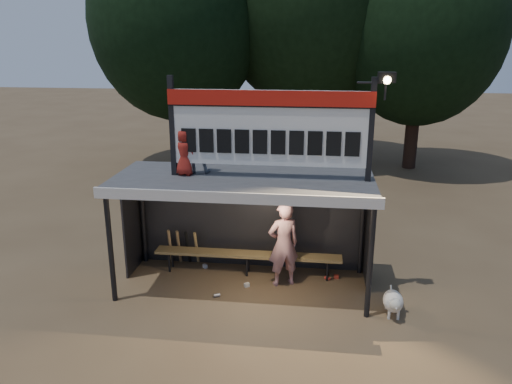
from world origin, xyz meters
TOP-DOWN VIEW (x-y plane):
  - ground at (0.00, 0.00)m, footprint 80.00×80.00m
  - player at (0.79, 0.17)m, footprint 0.76×0.65m
  - child_a at (-0.97, 0.24)m, footprint 0.63×0.52m
  - child_b at (-1.14, 0.00)m, footprint 0.49×0.37m
  - dugout_shelter at (0.00, 0.24)m, footprint 5.10×2.08m
  - scoreboard_assembly at (0.56, -0.01)m, footprint 4.10×0.27m
  - bench at (0.00, 0.55)m, footprint 4.00×0.35m
  - tree_left at (-4.00, 10.00)m, footprint 6.46×6.46m
  - tree_mid at (1.00, 11.50)m, footprint 7.22×7.22m
  - tree_right at (5.00, 10.50)m, footprint 6.08×6.08m
  - dog at (2.87, -0.80)m, footprint 0.36×0.81m
  - bats at (-1.48, 0.82)m, footprint 0.68×0.35m
  - litter at (0.44, 0.24)m, footprint 2.99×1.36m

SIDE VIEW (x-z plane):
  - ground at x=0.00m, z-range 0.00..0.00m
  - litter at x=0.44m, z-range 0.00..0.08m
  - dog at x=2.87m, z-range 0.03..0.53m
  - bats at x=-1.48m, z-range 0.01..0.85m
  - bench at x=0.00m, z-range 0.19..0.67m
  - player at x=0.79m, z-range 0.00..1.78m
  - dugout_shelter at x=0.00m, z-range 0.69..3.01m
  - child_b at x=-1.14m, z-range 2.32..3.21m
  - child_a at x=-0.97m, z-range 2.32..3.48m
  - scoreboard_assembly at x=0.56m, z-range 2.33..4.32m
  - tree_right at x=5.00m, z-range 0.83..9.55m
  - tree_left at x=-4.00m, z-range 0.88..10.15m
  - tree_mid at x=1.00m, z-range 0.99..11.34m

